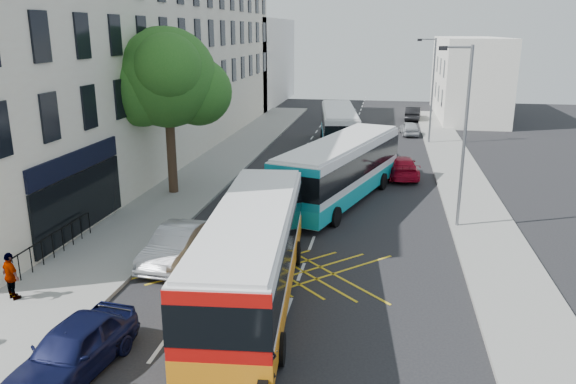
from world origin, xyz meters
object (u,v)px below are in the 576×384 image
at_px(lamp_far, 431,85).
at_px(bus_far, 339,127).
at_px(red_hatchback, 401,167).
at_px(distant_car_grey, 343,115).
at_px(distant_car_dark, 413,113).
at_px(pedestrian_far, 11,276).
at_px(parked_car_silver, 177,245).
at_px(motorbike, 264,369).
at_px(distant_car_silver, 409,128).
at_px(lamp_near, 463,128).
at_px(bus_mid, 341,169).
at_px(parked_car_blue, 73,349).
at_px(street_tree, 167,79).
at_px(bus_near, 252,254).

bearing_deg(lamp_far, bus_far, -160.97).
relative_size(red_hatchback, distant_car_grey, 0.84).
height_order(distant_car_dark, pedestrian_far, pedestrian_far).
bearing_deg(lamp_far, pedestrian_far, -116.81).
bearing_deg(parked_car_silver, bus_far, 84.50).
bearing_deg(distant_car_dark, motorbike, 87.51).
bearing_deg(bus_far, lamp_far, 11.30).
bearing_deg(distant_car_silver, red_hatchback, 80.17).
bearing_deg(lamp_near, bus_mid, 148.91).
bearing_deg(parked_car_blue, street_tree, 109.11).
relative_size(street_tree, bus_near, 0.77).
height_order(lamp_near, distant_car_grey, lamp_near).
relative_size(bus_far, pedestrian_far, 6.64).
xyz_separation_m(bus_near, motorbike, (1.53, -5.17, -0.80)).
distance_m(bus_far, distant_car_grey, 11.98).
height_order(street_tree, lamp_far, street_tree).
bearing_deg(parked_car_silver, motorbike, -51.75).
relative_size(bus_near, red_hatchback, 2.53).
bearing_deg(parked_car_silver, pedestrian_far, -129.76).
bearing_deg(distant_car_silver, distant_car_grey, -49.75).
distance_m(distant_car_silver, pedestrian_far, 36.58).
xyz_separation_m(bus_near, red_hatchback, (5.20, 17.50, -1.01)).
xyz_separation_m(lamp_far, bus_near, (-7.47, -28.50, -2.95)).
distance_m(parked_car_blue, distant_car_silver, 38.43).
bearing_deg(bus_mid, pedestrian_far, -108.64).
xyz_separation_m(lamp_near, pedestrian_far, (-15.23, -10.12, -3.65)).
bearing_deg(parked_car_blue, distant_car_silver, 81.97).
bearing_deg(distant_car_silver, parked_car_blue, 69.13).
distance_m(bus_near, bus_far, 26.13).
bearing_deg(motorbike, distant_car_silver, 75.92).
distance_m(bus_near, distant_car_silver, 32.81).
height_order(lamp_far, pedestrian_far, lamp_far).
height_order(bus_near, distant_car_silver, bus_near).
bearing_deg(bus_mid, red_hatchback, 76.98).
xyz_separation_m(distant_car_grey, distant_car_dark, (6.76, 2.82, -0.07)).
bearing_deg(pedestrian_far, distant_car_grey, -72.53).
distance_m(lamp_near, motorbike, 15.37).
relative_size(distant_car_grey, distant_car_dark, 1.30).
bearing_deg(street_tree, bus_mid, 2.35).
bearing_deg(pedestrian_far, bus_far, -78.18).
xyz_separation_m(bus_mid, parked_car_silver, (-5.55, -9.25, -1.00)).
relative_size(street_tree, bus_mid, 0.74).
height_order(lamp_near, distant_car_silver, lamp_near).
distance_m(lamp_far, distant_car_silver, 5.63).
height_order(motorbike, distant_car_grey, motorbike).
xyz_separation_m(parked_car_silver, distant_car_dark, (10.40, 38.29, -0.03)).
xyz_separation_m(parked_car_blue, parked_car_silver, (0.00, 7.55, -0.01)).
xyz_separation_m(street_tree, lamp_near, (14.71, -2.97, -1.68)).
bearing_deg(bus_mid, distant_car_silver, 95.34).
distance_m(distant_car_grey, pedestrian_far, 40.44).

